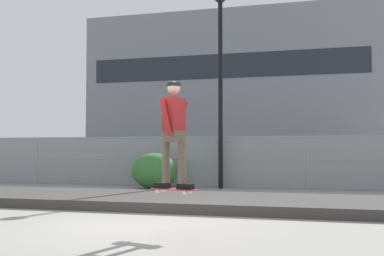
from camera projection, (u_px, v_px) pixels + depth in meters
The scene contains 10 objects.
ground_plane at pixel (135, 228), 8.45m from camera, with size 120.00×120.00×0.00m, color gray.
gravel_berm at pixel (189, 201), 11.81m from camera, with size 16.49×3.16×0.23m, color #3D3A38.
skateboard at pixel (174, 190), 7.81m from camera, with size 0.82×0.41×0.07m.
skater at pixel (174, 128), 7.86m from camera, with size 0.72×0.62×1.75m.
chain_fence at pixel (231, 162), 17.21m from camera, with size 26.46×0.06×1.85m.
street_lamp at pixel (220, 66), 17.09m from camera, with size 0.44×0.44×6.96m.
parked_car_near at pixel (156, 161), 21.46m from camera, with size 4.51×2.16×1.66m.
parked_car_mid at pixel (282, 162), 20.07m from camera, with size 4.54×2.23×1.66m.
library_building at pixel (233, 91), 53.84m from camera, with size 30.77×10.38×15.79m.
shrub_left at pixel (154, 171), 16.84m from camera, with size 1.62×1.32×1.25m.
Camera 1 is at (3.21, -7.95, 1.39)m, focal length 45.19 mm.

